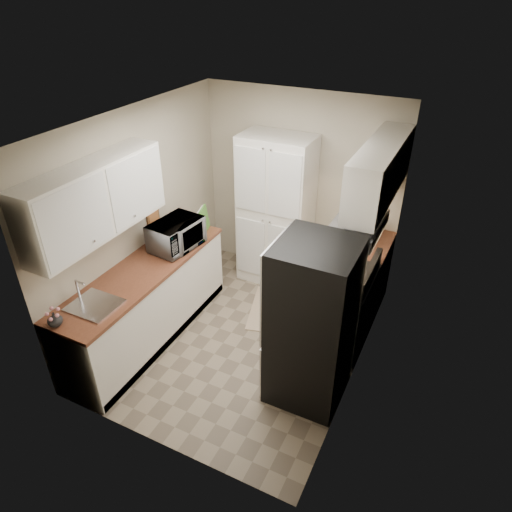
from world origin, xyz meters
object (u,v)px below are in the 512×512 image
Objects in this scene: pantry_cabinet at (276,212)px; electric_range at (338,309)px; wine_bottle at (180,222)px; refrigerator at (312,324)px; microwave at (176,235)px; toaster_oven at (362,229)px.

electric_range is (1.17, -0.93, -0.52)m from pantry_cabinet.
wine_bottle is (-2.06, 0.06, 0.58)m from electric_range.
refrigerator is 6.32× the size of wine_bottle.
electric_range is 2.00m from microwave.
refrigerator is at bearing -22.92° from wine_bottle.
pantry_cabinet is at bearing 123.46° from refrigerator.
refrigerator is (1.14, -1.73, -0.15)m from pantry_cabinet.
wine_bottle is 2.19m from toaster_oven.
wine_bottle is (-0.18, 0.33, -0.03)m from microwave.
microwave reaches higher than electric_range.
wine_bottle is (-2.03, 0.86, 0.20)m from refrigerator.
electric_range is 2.14m from wine_bottle.
toaster_oven is (1.84, 1.17, -0.05)m from microwave.
toaster_oven reaches higher than electric_range.
refrigerator is 1.71m from toaster_oven.
microwave reaches higher than toaster_oven.
toaster_oven is at bearing 22.67° from wine_bottle.
toaster_oven is at bearing 92.84° from electric_range.
pantry_cabinet is 1.18× the size of refrigerator.
toaster_oven is at bearing -51.05° from microwave.
refrigerator is (-0.03, -0.80, 0.37)m from electric_range.
pantry_cabinet reaches higher than wine_bottle.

